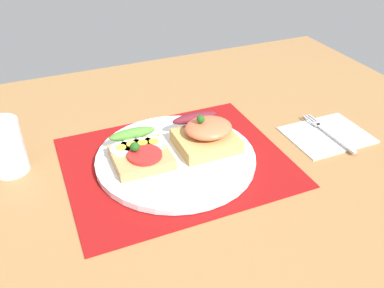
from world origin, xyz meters
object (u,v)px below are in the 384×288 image
Objects in this scene: sandwich_egg_tomato at (140,152)px; drinking_glass at (5,147)px; plate at (176,158)px; fork at (327,132)px; napkin at (327,134)px; sandwich_salmon at (206,134)px.

drinking_glass reaches higher than sandwich_egg_tomato.
plate is 29.55cm from fork.
sandwich_egg_tomato reaches higher than napkin.
sandwich_egg_tomato is at bearing 172.56° from napkin.
sandwich_salmon is (11.96, -0.24, 0.77)cm from sandwich_egg_tomato.
fork is at bearing -10.11° from sandwich_salmon.
fork is at bearing 64.51° from napkin.
sandwich_salmon reaches higher than plate.
napkin is 56.74cm from drinking_glass.
plate is 29.49cm from napkin.
plate is 6.77cm from sandwich_salmon.
fork reaches higher than napkin.
sandwich_salmon is 23.85cm from napkin.
plate is at bearing 173.69° from napkin.
drinking_glass is (-55.42, 11.59, 3.89)cm from fork.
napkin is at bearing -115.49° from fork.
plate is at bearing -169.72° from sandwich_salmon.
napkin is 1.59× the size of drinking_glass.
sandwich_egg_tomato is (-5.87, 1.35, 1.98)cm from plate.
fork is (23.31, -4.16, -2.85)cm from sandwich_salmon.
drinking_glass is at bearing 166.97° from sandwich_salmon.
plate is 27.65cm from drinking_glass.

